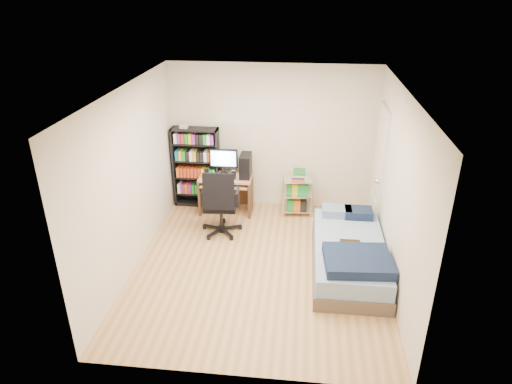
# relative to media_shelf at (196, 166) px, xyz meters

# --- Properties ---
(room) EXTENTS (3.58, 4.08, 2.58)m
(room) POSITION_rel_media_shelf_xyz_m (1.31, -1.84, 0.52)
(room) COLOR tan
(room) RESTS_ON ground
(media_shelf) EXTENTS (0.80, 0.27, 1.48)m
(media_shelf) POSITION_rel_media_shelf_xyz_m (0.00, 0.00, 0.00)
(media_shelf) COLOR black
(media_shelf) RESTS_ON room
(computer_desk) EXTENTS (0.89, 0.51, 1.12)m
(computer_desk) POSITION_rel_media_shelf_xyz_m (0.64, -0.19, -0.13)
(computer_desk) COLOR tan
(computer_desk) RESTS_ON room
(office_chair) EXTENTS (0.70, 0.70, 1.10)m
(office_chair) POSITION_rel_media_shelf_xyz_m (0.60, -0.99, -0.38)
(office_chair) COLOR black
(office_chair) RESTS_ON room
(wire_cart) EXTENTS (0.52, 0.39, 0.80)m
(wire_cart) POSITION_rel_media_shelf_xyz_m (1.78, -0.17, -0.21)
(wire_cart) COLOR silver
(wire_cart) RESTS_ON room
(bed) EXTENTS (0.98, 1.97, 0.56)m
(bed) POSITION_rel_media_shelf_xyz_m (2.55, -1.79, -0.48)
(bed) COLOR brown
(bed) RESTS_ON room
(door) EXTENTS (0.12, 0.80, 2.00)m
(door) POSITION_rel_media_shelf_xyz_m (3.03, -0.49, 0.27)
(door) COLOR silver
(door) RESTS_ON room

